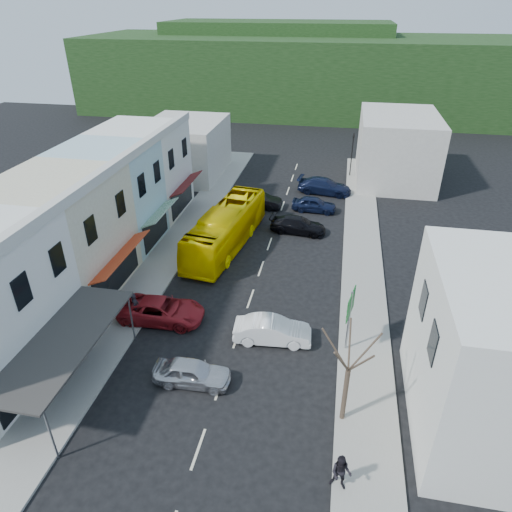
{
  "coord_description": "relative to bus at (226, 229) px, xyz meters",
  "views": [
    {
      "loc": [
        5.1,
        -20.84,
        17.77
      ],
      "look_at": [
        0.0,
        6.0,
        2.2
      ],
      "focal_mm": 32.0,
      "sensor_mm": 36.0,
      "label": 1
    }
  ],
  "objects": [
    {
      "name": "direction_sign",
      "position": [
        9.77,
        -10.96,
        0.47
      ],
      "size": [
        0.94,
        1.9,
        4.04
      ],
      "primitive_type": null,
      "rotation": [
        0.0,
        0.0,
        -0.21
      ],
      "color": "#0E5A1C",
      "rests_on": "ground"
    },
    {
      "name": "traffic_signal",
      "position": [
        9.69,
        18.78,
        0.91
      ],
      "size": [
        0.99,
        1.23,
        4.91
      ],
      "primitive_type": null,
      "rotation": [
        0.0,
        0.0,
        3.41
      ],
      "color": "black",
      "rests_on": "ground"
    },
    {
      "name": "car_navy_mid",
      "position": [
        6.44,
        8.37,
        -0.85
      ],
      "size": [
        4.5,
        2.07,
        1.4
      ],
      "primitive_type": "imported",
      "rotation": [
        0.0,
        0.0,
        1.51
      ],
      "color": "black",
      "rests_on": "ground"
    },
    {
      "name": "car_navy_far",
      "position": [
        7.14,
        13.12,
        -0.85
      ],
      "size": [
        4.7,
        2.4,
        1.4
      ],
      "primitive_type": "imported",
      "rotation": [
        0.0,
        0.0,
        1.44
      ],
      "color": "black",
      "rests_on": "ground"
    },
    {
      "name": "pedestrian_left",
      "position": [
        -3.16,
        -10.62,
        -0.55
      ],
      "size": [
        0.55,
        0.69,
        1.7
      ],
      "primitive_type": "imported",
      "rotation": [
        0.0,
        0.0,
        1.86
      ],
      "color": "black",
      "rests_on": "sidewalk_left"
    },
    {
      "name": "sidewalk_left",
      "position": [
        -4.13,
        -0.94,
        -1.48
      ],
      "size": [
        3.0,
        52.0,
        0.15
      ],
      "primitive_type": "cube",
      "color": "gray",
      "rests_on": "ground"
    },
    {
      "name": "street_tree",
      "position": [
        9.7,
        -16.06,
        1.63
      ],
      "size": [
        2.45,
        2.45,
        6.36
      ],
      "primitive_type": null,
      "rotation": [
        0.0,
        0.0,
        0.11
      ],
      "color": "#3C2D22",
      "rests_on": "ground"
    },
    {
      "name": "pedestrian_right",
      "position": [
        9.67,
        -19.7,
        -0.55
      ],
      "size": [
        0.77,
        0.56,
        1.7
      ],
      "primitive_type": "imported",
      "rotation": [
        0.0,
        0.0,
        -0.19
      ],
      "color": "black",
      "rests_on": "sidewalk_right"
    },
    {
      "name": "distant_block_right",
      "position": [
        14.37,
        19.06,
        1.95
      ],
      "size": [
        8.0,
        12.0,
        7.0
      ],
      "primitive_type": "cube",
      "color": "#B7B2A8",
      "rests_on": "ground"
    },
    {
      "name": "bus",
      "position": [
        0.0,
        0.0,
        0.0
      ],
      "size": [
        4.0,
        11.83,
        3.1
      ],
      "primitive_type": "imported",
      "rotation": [
        0.0,
        0.0,
        -0.13
      ],
      "color": "#FFDC00",
      "rests_on": "ground"
    },
    {
      "name": "hillside",
      "position": [
        1.92,
        54.15,
        5.18
      ],
      "size": [
        80.0,
        26.0,
        14.0
      ],
      "color": "black",
      "rests_on": "ground"
    },
    {
      "name": "car_black_far",
      "position": [
        1.05,
        8.3,
        -0.85
      ],
      "size": [
        4.48,
        2.02,
        1.4
      ],
      "primitive_type": "imported",
      "rotation": [
        0.0,
        0.0,
        1.52
      ],
      "color": "black",
      "rests_on": "ground"
    },
    {
      "name": "car_black_near",
      "position": [
        5.44,
        3.62,
        -0.85
      ],
      "size": [
        4.66,
        2.26,
        1.4
      ],
      "primitive_type": "imported",
      "rotation": [
        0.0,
        0.0,
        1.47
      ],
      "color": "black",
      "rests_on": "ground"
    },
    {
      "name": "ground",
      "position": [
        3.37,
        -10.94,
        -1.55
      ],
      "size": [
        120.0,
        120.0,
        0.0
      ],
      "primitive_type": "plane",
      "color": "black",
      "rests_on": "ground"
    },
    {
      "name": "shopfront_row",
      "position": [
        -9.12,
        -5.94,
        2.45
      ],
      "size": [
        8.25,
        30.0,
        8.0
      ],
      "color": "white",
      "rests_on": "ground"
    },
    {
      "name": "car_red",
      "position": [
        -1.63,
        -10.26,
        -0.85
      ],
      "size": [
        4.66,
        2.04,
        1.4
      ],
      "primitive_type": "imported",
      "rotation": [
        0.0,
        0.0,
        1.6
      ],
      "color": "maroon",
      "rests_on": "ground"
    },
    {
      "name": "car_silver",
      "position": [
        1.9,
        -15.06,
        -0.85
      ],
      "size": [
        4.45,
        1.93,
        1.4
      ],
      "primitive_type": "imported",
      "rotation": [
        0.0,
        0.0,
        1.6
      ],
      "color": "silver",
      "rests_on": "ground"
    },
    {
      "name": "distant_block_left",
      "position": [
        -8.63,
        16.06,
        1.45
      ],
      "size": [
        8.0,
        10.0,
        6.0
      ],
      "primitive_type": "cube",
      "color": "#B7B2A8",
      "rests_on": "ground"
    },
    {
      "name": "sidewalk_right",
      "position": [
        10.87,
        -0.94,
        -1.48
      ],
      "size": [
        3.0,
        52.0,
        0.15
      ],
      "primitive_type": "cube",
      "color": "gray",
      "rests_on": "ground"
    },
    {
      "name": "car_white",
      "position": [
        5.5,
        -10.94,
        -0.85
      ],
      "size": [
        4.53,
        2.15,
        1.4
      ],
      "primitive_type": "imported",
      "rotation": [
        0.0,
        0.0,
        1.65
      ],
      "color": "white",
      "rests_on": "ground"
    }
  ]
}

